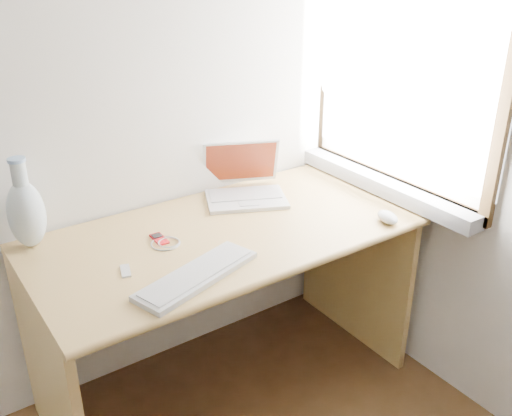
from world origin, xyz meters
TOP-DOWN VIEW (x-y plane):
  - window at (1.72, 1.30)m, footprint 0.11×0.99m
  - desk at (0.96, 1.46)m, footprint 1.42×0.71m
  - laptop at (1.17, 1.60)m, footprint 0.39×0.39m
  - external_keyboard at (0.71, 1.15)m, footprint 0.46×0.26m
  - mouse at (1.51, 1.09)m, footprint 0.10×0.12m
  - ipod at (0.73, 1.45)m, footprint 0.04×0.09m
  - cable_coil at (0.73, 1.41)m, footprint 0.13×0.13m
  - remote at (0.54, 1.31)m, footprint 0.05×0.08m
  - vase at (0.34, 1.66)m, footprint 0.13×0.13m

SIDE VIEW (x-z plane):
  - desk at x=0.96m, z-range 0.16..0.91m
  - cable_coil at x=0.73m, z-range 0.75..0.76m
  - remote at x=0.54m, z-range 0.75..0.76m
  - ipod at x=0.73m, z-range 0.75..0.76m
  - external_keyboard at x=0.71m, z-range 0.75..0.77m
  - mouse at x=1.51m, z-range 0.75..0.79m
  - laptop at x=1.17m, z-range 0.69..0.91m
  - vase at x=0.34m, z-range 0.72..1.05m
  - window at x=1.72m, z-range 0.72..1.83m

